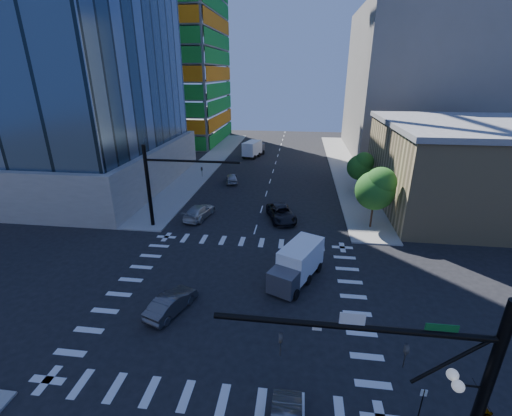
# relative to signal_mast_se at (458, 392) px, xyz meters

# --- Properties ---
(ground) EXTENTS (160.00, 160.00, 0.00)m
(ground) POSITION_rel_signal_mast_se_xyz_m (-10.60, 11.50, -5.01)
(ground) COLOR black
(ground) RESTS_ON ground
(road_markings) EXTENTS (20.00, 20.00, 0.01)m
(road_markings) POSITION_rel_signal_mast_se_xyz_m (-10.60, 11.50, -5.00)
(road_markings) COLOR silver
(road_markings) RESTS_ON ground
(sidewalk_ne) EXTENTS (5.00, 60.00, 0.15)m
(sidewalk_ne) POSITION_rel_signal_mast_se_xyz_m (1.90, 51.50, -4.93)
(sidewalk_ne) COLOR gray
(sidewalk_ne) RESTS_ON ground
(sidewalk_nw) EXTENTS (5.00, 60.00, 0.15)m
(sidewalk_nw) POSITION_rel_signal_mast_se_xyz_m (-23.10, 51.50, -4.93)
(sidewalk_nw) COLOR gray
(sidewalk_nw) RESTS_ON ground
(construction_building) EXTENTS (25.16, 34.50, 70.60)m
(construction_building) POSITION_rel_signal_mast_se_xyz_m (-38.02, 73.43, 19.60)
(construction_building) COLOR slate
(construction_building) RESTS_ON ground
(commercial_building) EXTENTS (20.50, 22.50, 10.60)m
(commercial_building) POSITION_rel_signal_mast_se_xyz_m (14.40, 33.50, 0.31)
(commercial_building) COLOR tan
(commercial_building) RESTS_ON ground
(bg_building_ne) EXTENTS (24.00, 30.00, 28.00)m
(bg_building_ne) POSITION_rel_signal_mast_se_xyz_m (16.40, 66.50, 8.99)
(bg_building_ne) COLOR slate
(bg_building_ne) RESTS_ON ground
(signal_mast_se) EXTENTS (10.51, 2.48, 9.00)m
(signal_mast_se) POSITION_rel_signal_mast_se_xyz_m (0.00, 0.00, 0.00)
(signal_mast_se) COLOR black
(signal_mast_se) RESTS_ON sidewalk_se
(signal_mast_nw) EXTENTS (10.20, 0.40, 9.00)m
(signal_mast_nw) POSITION_rel_signal_mast_se_xyz_m (-20.60, 23.00, 0.49)
(signal_mast_nw) COLOR black
(signal_mast_nw) RESTS_ON sidewalk_nw
(tree_south) EXTENTS (4.16, 4.16, 6.82)m
(tree_south) POSITION_rel_signal_mast_se_xyz_m (2.03, 25.40, -0.32)
(tree_south) COLOR #382316
(tree_south) RESTS_ON sidewalk_ne
(tree_north) EXTENTS (3.54, 3.52, 5.78)m
(tree_north) POSITION_rel_signal_mast_se_xyz_m (2.33, 37.40, -1.02)
(tree_north) COLOR #382316
(tree_north) RESTS_ON sidewalk_ne
(no_parking_sign) EXTENTS (0.30, 0.06, 2.20)m
(no_parking_sign) POSITION_rel_signal_mast_se_xyz_m (0.10, 2.50, -3.63)
(no_parking_sign) COLOR black
(no_parking_sign) RESTS_ON ground
(car_nb_far) EXTENTS (4.21, 6.24, 1.59)m
(car_nb_far) POSITION_rel_signal_mast_se_xyz_m (-7.98, 26.59, -4.21)
(car_nb_far) COLOR black
(car_nb_far) RESTS_ON ground
(car_sb_near) EXTENTS (3.11, 5.62, 1.54)m
(car_sb_near) POSITION_rel_signal_mast_se_xyz_m (-17.59, 25.95, -4.24)
(car_sb_near) COLOR #BEBEBE
(car_sb_near) RESTS_ON ground
(car_sb_mid) EXTENTS (2.54, 4.50, 1.44)m
(car_sb_mid) POSITION_rel_signal_mast_se_xyz_m (-16.40, 40.01, -4.29)
(car_sb_mid) COLOR #97989E
(car_sb_mid) RESTS_ON ground
(car_sb_cross) EXTENTS (2.90, 4.65, 1.45)m
(car_sb_cross) POSITION_rel_signal_mast_se_xyz_m (-14.77, 9.07, -4.29)
(car_sb_cross) COLOR #414145
(car_sb_cross) RESTS_ON ground
(box_truck_near) EXTENTS (4.53, 6.13, 2.96)m
(box_truck_near) POSITION_rel_signal_mast_se_xyz_m (-6.09, 14.01, -3.70)
(box_truck_near) COLOR black
(box_truck_near) RESTS_ON ground
(box_truck_far) EXTENTS (4.05, 6.49, 3.17)m
(box_truck_far) POSITION_rel_signal_mast_se_xyz_m (-15.41, 58.33, -3.61)
(box_truck_far) COLOR black
(box_truck_far) RESTS_ON ground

